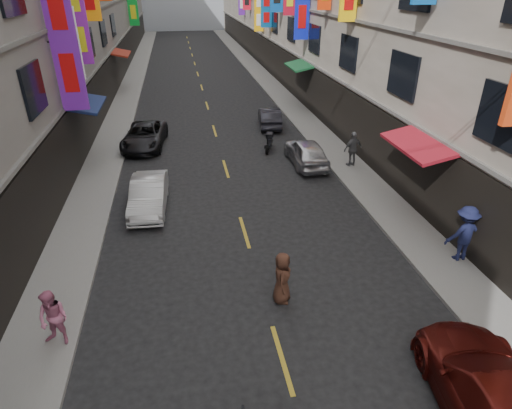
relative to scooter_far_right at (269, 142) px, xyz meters
name	(u,v)px	position (x,y,z in m)	size (l,w,h in m)	color
sidewalk_left	(129,90)	(-8.60, 15.80, -0.38)	(2.00, 90.00, 0.12)	slate
sidewalk_right	(270,84)	(3.40, 15.80, -0.38)	(2.00, 90.00, 0.12)	slate
street_awnings	(194,99)	(-3.86, -0.20, 2.56)	(13.99, 35.20, 0.41)	#124318
lane_markings	(204,96)	(-2.60, 12.80, -0.44)	(0.12, 80.20, 0.01)	gold
scooter_far_right	(269,142)	(0.00, 0.00, 0.00)	(0.78, 1.74, 1.14)	black
car_left_mid	(149,195)	(-6.07, -5.74, 0.18)	(1.32, 3.79, 1.25)	silver
car_left_far	(145,136)	(-6.60, 1.70, 0.18)	(2.05, 4.45, 1.24)	black
car_right_near	(499,405)	(1.19, -16.75, 0.29)	(2.06, 5.08, 1.47)	#53120E
car_right_mid	(306,152)	(1.40, -2.31, 0.21)	(1.53, 3.81, 1.30)	silver
car_right_far	(270,117)	(0.89, 4.11, 0.15)	(1.25, 3.60, 1.19)	#26252D
pedestrian_lfar	(54,319)	(-8.00, -12.81, 0.46)	(0.76, 0.52, 1.56)	#C7698B
pedestrian_rnear	(464,233)	(4.00, -11.24, 0.62)	(1.22, 0.63, 1.89)	#15193C
pedestrian_rfar	(353,149)	(3.47, -3.13, 0.53)	(1.00, 0.57, 1.71)	#5F5E61
pedestrian_crossing	(282,278)	(-2.12, -12.09, 0.35)	(0.77, 0.53, 1.59)	#49291D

